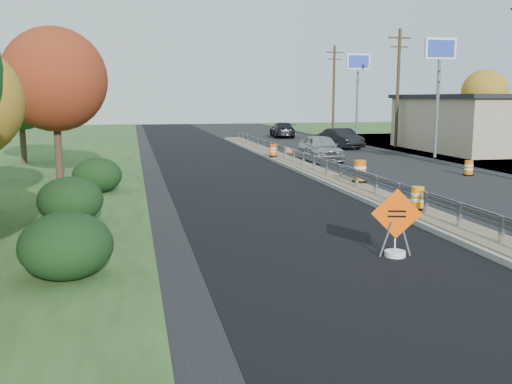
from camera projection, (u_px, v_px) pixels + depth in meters
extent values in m
plane|color=black|center=(398.00, 208.00, 20.94)|extent=(140.00, 140.00, 0.00)
cube|color=black|center=(233.00, 176.00, 29.66)|extent=(7.20, 120.00, 0.01)
cube|color=gray|center=(326.00, 177.00, 28.64)|extent=(1.60, 55.00, 0.18)
cube|color=brown|center=(326.00, 175.00, 28.62)|extent=(1.25, 55.00, 0.05)
cube|color=silver|center=(502.00, 229.00, 15.06)|extent=(0.10, 0.15, 0.70)
cube|color=silver|center=(459.00, 214.00, 16.99)|extent=(0.10, 0.15, 0.70)
cube|color=silver|center=(426.00, 203.00, 18.92)|extent=(0.10, 0.15, 0.70)
cube|color=silver|center=(399.00, 193.00, 20.84)|extent=(0.10, 0.15, 0.70)
cube|color=silver|center=(376.00, 185.00, 22.77)|extent=(0.10, 0.15, 0.70)
cube|color=silver|center=(357.00, 178.00, 24.70)|extent=(0.10, 0.15, 0.70)
cube|color=silver|center=(341.00, 172.00, 26.63)|extent=(0.10, 0.15, 0.70)
cube|color=silver|center=(326.00, 167.00, 28.56)|extent=(0.10, 0.15, 0.70)
cube|color=silver|center=(314.00, 163.00, 30.49)|extent=(0.10, 0.15, 0.70)
cube|color=silver|center=(303.00, 159.00, 32.41)|extent=(0.10, 0.15, 0.70)
cube|color=silver|center=(294.00, 155.00, 34.34)|extent=(0.10, 0.15, 0.70)
cube|color=silver|center=(285.00, 152.00, 36.27)|extent=(0.10, 0.15, 0.70)
cube|color=silver|center=(277.00, 150.00, 38.20)|extent=(0.10, 0.15, 0.70)
cube|color=silver|center=(270.00, 147.00, 40.13)|extent=(0.10, 0.15, 0.70)
cube|color=silver|center=(264.00, 145.00, 42.06)|extent=(0.10, 0.15, 0.70)
cube|color=silver|center=(258.00, 143.00, 43.98)|extent=(0.10, 0.15, 0.70)
cube|color=silver|center=(253.00, 141.00, 45.91)|extent=(0.10, 0.15, 0.70)
cube|color=silver|center=(248.00, 139.00, 47.84)|extent=(0.10, 0.15, 0.70)
cube|color=silver|center=(243.00, 138.00, 49.77)|extent=(0.10, 0.15, 0.70)
cube|color=silver|center=(239.00, 136.00, 51.70)|extent=(0.10, 0.15, 0.70)
cube|color=silver|center=(320.00, 161.00, 29.49)|extent=(0.04, 46.00, 0.34)
cube|color=silver|center=(320.00, 163.00, 29.50)|extent=(0.06, 46.00, 0.03)
cube|color=silver|center=(320.00, 159.00, 29.48)|extent=(0.06, 46.00, 0.03)
cube|color=black|center=(427.00, 131.00, 42.48)|extent=(0.08, 7.20, 2.20)
cylinder|color=slate|center=(437.00, 107.00, 38.00)|extent=(0.22, 0.22, 6.80)
cube|color=white|center=(440.00, 49.00, 37.38)|extent=(2.20, 0.25, 1.40)
cube|color=#263FB2|center=(440.00, 49.00, 37.38)|extent=(1.90, 0.30, 1.10)
cylinder|color=slate|center=(357.00, 105.00, 51.50)|extent=(0.22, 0.22, 6.80)
cube|color=white|center=(358.00, 62.00, 50.88)|extent=(2.20, 0.25, 1.40)
cube|color=#263FB2|center=(358.00, 62.00, 50.88)|extent=(1.90, 0.30, 1.10)
cylinder|color=#473523|center=(398.00, 89.00, 45.71)|extent=(0.26, 0.26, 9.40)
cube|color=#473523|center=(400.00, 38.00, 45.06)|extent=(1.90, 0.12, 0.12)
cube|color=#473523|center=(399.00, 47.00, 45.17)|extent=(1.50, 0.10, 0.10)
cylinder|color=#473523|center=(334.00, 91.00, 60.17)|extent=(0.26, 0.26, 9.40)
cube|color=#473523|center=(335.00, 52.00, 59.52)|extent=(1.90, 0.12, 0.12)
cube|color=#473523|center=(334.00, 59.00, 59.63)|extent=(1.50, 0.10, 0.10)
ellipsoid|color=black|center=(66.00, 245.00, 12.73)|extent=(2.09, 2.09, 1.52)
ellipsoid|color=black|center=(70.00, 200.00, 18.41)|extent=(2.09, 2.09, 1.52)
ellipsoid|color=black|center=(97.00, 175.00, 24.30)|extent=(2.09, 2.09, 1.52)
cylinder|color=#473523|center=(58.00, 147.00, 27.60)|extent=(0.36, 0.36, 3.30)
sphere|color=maroon|center=(54.00, 79.00, 27.07)|extent=(4.95, 4.95, 4.95)
cylinder|color=#473523|center=(23.00, 141.00, 34.72)|extent=(0.36, 0.36, 2.86)
sphere|color=#1D4918|center=(20.00, 94.00, 34.26)|extent=(4.29, 4.29, 4.29)
cylinder|color=#473523|center=(482.00, 122.00, 58.90)|extent=(0.36, 0.36, 3.08)
sphere|color=#B38E26|center=(484.00, 92.00, 58.40)|extent=(4.62, 4.62, 4.62)
cylinder|color=white|center=(395.00, 254.00, 14.56)|extent=(0.53, 0.53, 0.15)
cube|color=slate|center=(386.00, 239.00, 14.44)|extent=(0.32, 0.11, 0.92)
cube|color=slate|center=(405.00, 238.00, 14.55)|extent=(0.32, 0.11, 0.92)
cube|color=slate|center=(395.00, 238.00, 14.54)|extent=(0.09, 0.24, 0.94)
cube|color=#FF5105|center=(397.00, 214.00, 14.39)|extent=(1.25, 0.34, 1.28)
cube|color=black|center=(397.00, 211.00, 14.36)|extent=(0.45, 0.12, 0.05)
cube|color=black|center=(397.00, 216.00, 14.38)|extent=(0.45, 0.12, 0.05)
cylinder|color=black|center=(417.00, 208.00, 19.54)|extent=(0.54, 0.54, 0.07)
cylinder|color=orange|center=(418.00, 198.00, 19.48)|extent=(0.43, 0.43, 0.75)
cylinder|color=white|center=(418.00, 194.00, 19.46)|extent=(0.44, 0.44, 0.10)
cylinder|color=white|center=(417.00, 200.00, 19.49)|extent=(0.44, 0.44, 0.10)
cylinder|color=black|center=(360.00, 181.00, 25.85)|extent=(0.68, 0.68, 0.09)
cylinder|color=#DB6409|center=(360.00, 171.00, 25.77)|extent=(0.55, 0.55, 0.95)
cylinder|color=white|center=(360.00, 167.00, 25.74)|extent=(0.56, 0.56, 0.13)
cylinder|color=white|center=(360.00, 173.00, 25.78)|extent=(0.56, 0.56, 0.13)
cylinder|color=black|center=(273.00, 156.00, 37.11)|extent=(0.54, 0.54, 0.07)
cylinder|color=#FF530A|center=(273.00, 150.00, 37.05)|extent=(0.43, 0.43, 0.75)
cylinder|color=white|center=(273.00, 148.00, 37.03)|extent=(0.44, 0.44, 0.10)
cylinder|color=white|center=(273.00, 151.00, 37.06)|extent=(0.44, 0.44, 0.10)
cylinder|color=black|center=(468.00, 175.00, 29.78)|extent=(0.53, 0.53, 0.07)
cylinder|color=#FF640A|center=(469.00, 168.00, 29.72)|extent=(0.43, 0.43, 0.75)
cylinder|color=white|center=(469.00, 165.00, 29.70)|extent=(0.44, 0.44, 0.10)
cylinder|color=white|center=(469.00, 169.00, 29.73)|extent=(0.44, 0.44, 0.10)
imported|color=#A6A6AA|center=(321.00, 148.00, 36.42)|extent=(2.11, 4.97, 1.68)
imported|color=black|center=(342.00, 138.00, 45.85)|extent=(2.32, 5.00, 1.59)
imported|color=black|center=(282.00, 130.00, 58.40)|extent=(2.83, 5.56, 1.55)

